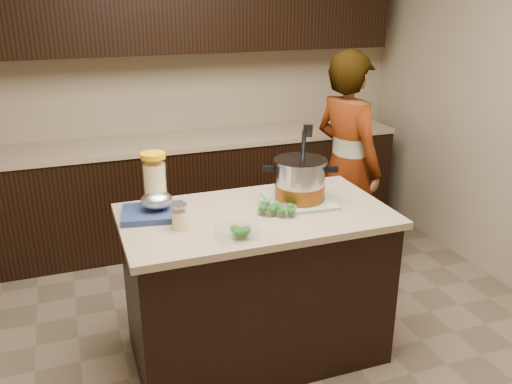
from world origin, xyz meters
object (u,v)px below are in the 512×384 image
lemonade_pitcher (155,185)px  person (347,166)px  island (256,285)px  stock_pot (300,182)px

lemonade_pitcher → person: person is taller
island → lemonade_pitcher: size_ratio=4.51×
lemonade_pitcher → person: size_ratio=0.19×
island → lemonade_pitcher: lemonade_pitcher is taller
island → lemonade_pitcher: (-0.50, 0.21, 0.60)m
island → stock_pot: (0.29, 0.06, 0.57)m
stock_pot → island: bearing=-146.7°
lemonade_pitcher → stock_pot: bearing=-10.9°
island → stock_pot: 0.64m
island → person: person is taller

